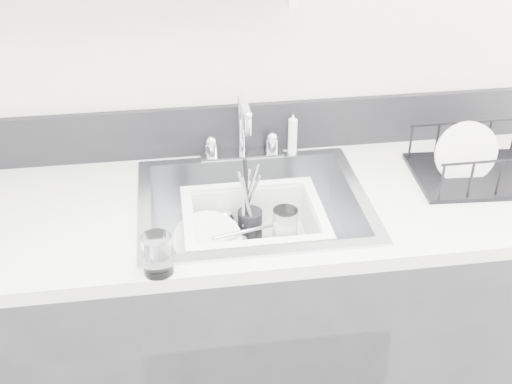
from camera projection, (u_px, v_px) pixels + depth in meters
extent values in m
cube|color=silver|center=(238.00, 35.00, 1.85)|extent=(3.50, 0.02, 2.60)
cube|color=#28282C|center=(254.00, 327.00, 2.05)|extent=(3.20, 0.62, 0.88)
cube|color=silver|center=(253.00, 207.00, 1.81)|extent=(3.20, 0.62, 0.04)
cube|color=black|center=(240.00, 129.00, 2.01)|extent=(3.20, 0.02, 0.16)
cube|color=silver|center=(242.00, 155.00, 2.01)|extent=(0.26, 0.06, 0.02)
cylinder|color=silver|center=(211.00, 150.00, 1.98)|extent=(0.04, 0.04, 0.05)
cylinder|color=silver|center=(272.00, 146.00, 2.01)|extent=(0.04, 0.04, 0.05)
cylinder|color=silver|center=(241.00, 126.00, 1.95)|extent=(0.02, 0.02, 0.20)
cylinder|color=silver|center=(244.00, 104.00, 1.84)|extent=(0.02, 0.15, 0.02)
cylinder|color=white|center=(293.00, 134.00, 1.99)|extent=(0.03, 0.03, 0.14)
cylinder|color=white|center=(212.00, 252.00, 1.83)|extent=(0.22, 0.22, 0.01)
cylinder|color=white|center=(213.00, 248.00, 1.83)|extent=(0.21, 0.21, 0.01)
cylinder|color=white|center=(207.00, 240.00, 1.81)|extent=(0.24, 0.23, 0.09)
cylinder|color=black|center=(250.00, 225.00, 1.89)|extent=(0.07, 0.07, 0.09)
cylinder|color=silver|center=(245.00, 200.00, 1.85)|extent=(0.01, 0.05, 0.18)
cylinder|color=silver|center=(255.00, 205.00, 1.84)|extent=(0.02, 0.04, 0.16)
cylinder|color=black|center=(246.00, 195.00, 1.84)|extent=(0.01, 0.05, 0.20)
cylinder|color=white|center=(285.00, 225.00, 1.87)|extent=(0.09, 0.09, 0.10)
cylinder|color=white|center=(157.00, 255.00, 1.50)|extent=(0.09, 0.09, 0.10)
imported|color=white|center=(278.00, 251.00, 1.83)|extent=(0.13, 0.13, 0.03)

